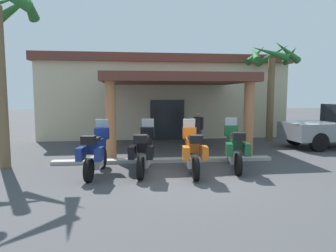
{
  "coord_description": "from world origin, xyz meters",
  "views": [
    {
      "loc": [
        -1.48,
        -8.74,
        2.43
      ],
      "look_at": [
        -0.39,
        2.66,
        1.2
      ],
      "focal_mm": 32.31,
      "sensor_mm": 36.0,
      "label": 1
    }
  ],
  "objects": [
    {
      "name": "motorcycle_blue",
      "position": [
        -2.78,
        0.31,
        0.7
      ],
      "size": [
        0.78,
        2.21,
        1.61
      ],
      "rotation": [
        0.0,
        0.0,
        1.45
      ],
      "color": "black",
      "rests_on": "ground_plane"
    },
    {
      "name": "ground_plane",
      "position": [
        0.0,
        0.0,
        0.0
      ],
      "size": [
        80.0,
        80.0,
        0.0
      ],
      "primitive_type": "plane",
      "color": "#424244"
    },
    {
      "name": "motorcycle_orange",
      "position": [
        0.12,
        0.17,
        0.7
      ],
      "size": [
        0.72,
        2.21,
        1.61
      ],
      "rotation": [
        0.0,
        0.0,
        1.53
      ],
      "color": "black",
      "rests_on": "ground_plane"
    },
    {
      "name": "motorcycle_black",
      "position": [
        -1.33,
        0.38,
        0.7
      ],
      "size": [
        0.84,
        2.2,
        1.61
      ],
      "rotation": [
        0.0,
        0.0,
        1.41
      ],
      "color": "black",
      "rests_on": "ground_plane"
    },
    {
      "name": "palm_tree_near_portico",
      "position": [
        5.15,
        6.07,
        3.81
      ],
      "size": [
        2.56,
        2.73,
        5.11
      ],
      "color": "brown",
      "rests_on": "ground_plane"
    },
    {
      "name": "pedestrian",
      "position": [
        1.16,
        4.48,
        0.94
      ],
      "size": [
        0.38,
        0.42,
        1.64
      ],
      "rotation": [
        0.0,
        0.0,
        3.85
      ],
      "color": "#3F334C",
      "rests_on": "ground_plane"
    },
    {
      "name": "motel_building",
      "position": [
        -0.09,
        9.74,
        2.3
      ],
      "size": [
        14.02,
        10.89,
        4.51
      ],
      "rotation": [
        0.0,
        0.0,
        0.03
      ],
      "color": "beige",
      "rests_on": "ground_plane"
    },
    {
      "name": "motorcycle_green",
      "position": [
        1.57,
        0.59,
        0.7
      ],
      "size": [
        0.82,
        2.21,
        1.61
      ],
      "rotation": [
        0.0,
        0.0,
        1.42
      ],
      "color": "black",
      "rests_on": "ground_plane"
    },
    {
      "name": "curb_strip",
      "position": [
        -0.61,
        1.82,
        0.06
      ],
      "size": [
        7.8,
        0.36,
        0.12
      ],
      "primitive_type": "cube",
      "color": "#ADA89E",
      "rests_on": "ground_plane"
    }
  ]
}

